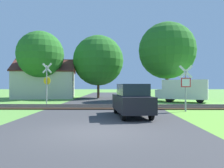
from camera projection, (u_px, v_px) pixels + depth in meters
ground_plane at (95, 132)px, 7.98m from camera, size 160.00×160.00×0.00m
road_asphalt at (99, 122)px, 9.98m from camera, size 8.30×80.00×0.01m
rail_track at (105, 107)px, 16.33m from camera, size 60.00×2.60×0.22m
stop_sign_near at (186, 85)px, 14.09m from camera, size 0.88×0.16×3.01m
crossing_sign_far at (47, 81)px, 18.56m from camera, size 0.87×0.20×3.59m
house at (46, 84)px, 28.79m from camera, size 8.44×7.13×5.15m
tree_center at (98, 61)px, 28.66m from camera, size 6.60×6.60×8.24m
tree_left at (40, 55)px, 26.27m from camera, size 5.61×5.61×8.20m
tree_right at (167, 51)px, 24.74m from camera, size 6.42×6.42×8.84m
mail_truck at (183, 90)px, 21.75m from camera, size 5.23×3.72×2.24m
parked_car at (132, 100)px, 11.95m from camera, size 2.15×4.18×1.78m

